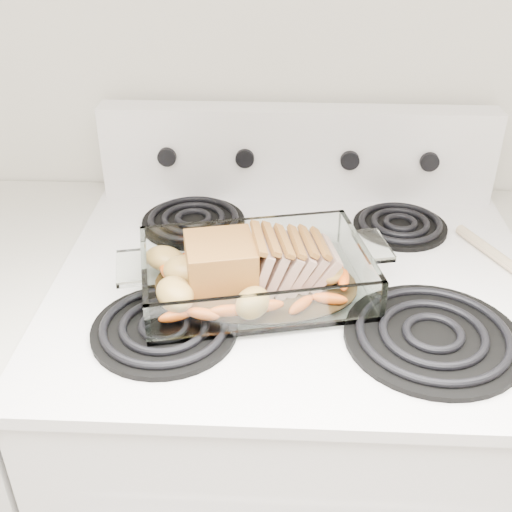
{
  "coord_description": "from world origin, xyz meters",
  "views": [
    {
      "loc": [
        -0.03,
        0.78,
        1.51
      ],
      "look_at": [
        -0.06,
        1.62,
        0.99
      ],
      "focal_mm": 45.0,
      "sensor_mm": 36.0,
      "label": 1
    }
  ],
  "objects": [
    {
      "name": "pork_roast",
      "position": [
        -0.08,
        1.6,
        0.99
      ],
      "size": [
        0.23,
        0.1,
        0.08
      ],
      "rotation": [
        0.0,
        0.0,
        -0.08
      ],
      "color": "#955B1B",
      "rests_on": "baking_dish"
    },
    {
      "name": "electric_range",
      "position": [
        0.0,
        1.66,
        0.48
      ],
      "size": [
        0.78,
        0.7,
        1.12
      ],
      "color": "white",
      "rests_on": "ground"
    },
    {
      "name": "baking_dish",
      "position": [
        -0.06,
        1.6,
        0.96
      ],
      "size": [
        0.34,
        0.22,
        0.07
      ],
      "rotation": [
        0.0,
        0.0,
        0.22
      ],
      "color": "white",
      "rests_on": "electric_range"
    },
    {
      "name": "roast_vegetables",
      "position": [
        -0.07,
        1.63,
        0.97
      ],
      "size": [
        0.34,
        0.19,
        0.04
      ],
      "rotation": [
        0.0,
        0.0,
        -0.02
      ],
      "color": "#FC5917",
      "rests_on": "baking_dish"
    }
  ]
}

